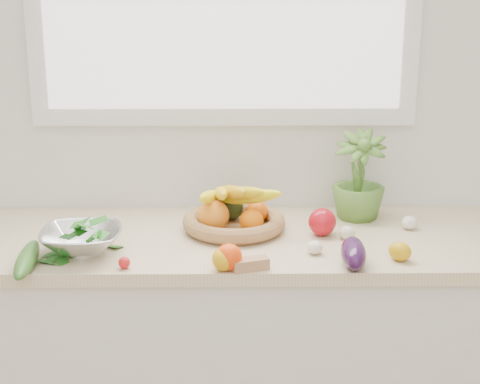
{
  "coord_description": "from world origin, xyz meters",
  "views": [
    {
      "loc": [
        0.03,
        -0.24,
        1.7
      ],
      "look_at": [
        0.05,
        1.93,
        1.05
      ],
      "focal_mm": 55.0,
      "sensor_mm": 36.0,
      "label": 1
    }
  ],
  "objects_px": {
    "apple": "(322,222)",
    "fruit_basket": "(233,216)",
    "cucumber": "(27,259)",
    "colander_with_spinach": "(81,234)",
    "eggplant": "(353,253)",
    "potted_herb": "(359,177)"
  },
  "relations": [
    {
      "from": "apple",
      "to": "fruit_basket",
      "type": "relative_size",
      "value": 0.2
    },
    {
      "from": "apple",
      "to": "cucumber",
      "type": "distance_m",
      "value": 0.9
    },
    {
      "from": "apple",
      "to": "colander_with_spinach",
      "type": "distance_m",
      "value": 0.75
    },
    {
      "from": "eggplant",
      "to": "cucumber",
      "type": "distance_m",
      "value": 0.92
    },
    {
      "from": "cucumber",
      "to": "colander_with_spinach",
      "type": "relative_size",
      "value": 1.13
    },
    {
      "from": "cucumber",
      "to": "fruit_basket",
      "type": "bearing_deg",
      "value": 27.97
    },
    {
      "from": "apple",
      "to": "colander_with_spinach",
      "type": "bearing_deg",
      "value": -167.61
    },
    {
      "from": "apple",
      "to": "fruit_basket",
      "type": "height_order",
      "value": "fruit_basket"
    },
    {
      "from": "colander_with_spinach",
      "to": "cucumber",
      "type": "bearing_deg",
      "value": -142.99
    },
    {
      "from": "potted_herb",
      "to": "eggplant",
      "type": "bearing_deg",
      "value": -100.75
    },
    {
      "from": "eggplant",
      "to": "potted_herb",
      "type": "bearing_deg",
      "value": 79.25
    },
    {
      "from": "eggplant",
      "to": "potted_herb",
      "type": "distance_m",
      "value": 0.45
    },
    {
      "from": "potted_herb",
      "to": "fruit_basket",
      "type": "xyz_separation_m",
      "value": [
        -0.42,
        -0.12,
        -0.09
      ]
    },
    {
      "from": "fruit_basket",
      "to": "colander_with_spinach",
      "type": "height_order",
      "value": "fruit_basket"
    },
    {
      "from": "fruit_basket",
      "to": "potted_herb",
      "type": "bearing_deg",
      "value": 16.46
    },
    {
      "from": "cucumber",
      "to": "eggplant",
      "type": "bearing_deg",
      "value": 0.41
    },
    {
      "from": "fruit_basket",
      "to": "colander_with_spinach",
      "type": "xyz_separation_m",
      "value": [
        -0.45,
        -0.21,
        0.01
      ]
    },
    {
      "from": "eggplant",
      "to": "colander_with_spinach",
      "type": "relative_size",
      "value": 0.75
    },
    {
      "from": "potted_herb",
      "to": "cucumber",
      "type": "bearing_deg",
      "value": -156.64
    },
    {
      "from": "apple",
      "to": "potted_herb",
      "type": "bearing_deg",
      "value": 50.88
    },
    {
      "from": "apple",
      "to": "eggplant",
      "type": "xyz_separation_m",
      "value": [
        0.06,
        -0.25,
        -0.01
      ]
    },
    {
      "from": "apple",
      "to": "potted_herb",
      "type": "relative_size",
      "value": 0.28
    }
  ]
}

